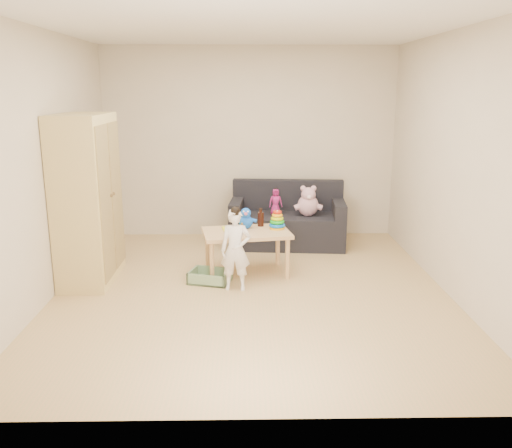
{
  "coord_description": "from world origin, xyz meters",
  "views": [
    {
      "loc": [
        -0.05,
        -5.28,
        2.04
      ],
      "look_at": [
        0.05,
        0.25,
        0.65
      ],
      "focal_mm": 38.0,
      "sensor_mm": 36.0,
      "label": 1
    }
  ],
  "objects_px": {
    "wardrobe": "(87,199)",
    "sofa": "(287,230)",
    "play_table": "(246,253)",
    "toddler": "(236,251)"
  },
  "relations": [
    {
      "from": "play_table",
      "to": "sofa",
      "type": "bearing_deg",
      "value": 64.71
    },
    {
      "from": "wardrobe",
      "to": "play_table",
      "type": "xyz_separation_m",
      "value": [
        1.69,
        0.13,
        -0.64
      ]
    },
    {
      "from": "wardrobe",
      "to": "toddler",
      "type": "bearing_deg",
      "value": -12.4
    },
    {
      "from": "wardrobe",
      "to": "toddler",
      "type": "distance_m",
      "value": 1.68
    },
    {
      "from": "wardrobe",
      "to": "sofa",
      "type": "distance_m",
      "value": 2.66
    },
    {
      "from": "sofa",
      "to": "toddler",
      "type": "distance_m",
      "value": 1.77
    },
    {
      "from": "wardrobe",
      "to": "sofa",
      "type": "relative_size",
      "value": 1.19
    },
    {
      "from": "wardrobe",
      "to": "play_table",
      "type": "distance_m",
      "value": 1.81
    },
    {
      "from": "sofa",
      "to": "toddler",
      "type": "xyz_separation_m",
      "value": [
        -0.66,
        -1.63,
        0.21
      ]
    },
    {
      "from": "play_table",
      "to": "toddler",
      "type": "bearing_deg",
      "value": -103.11
    }
  ]
}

